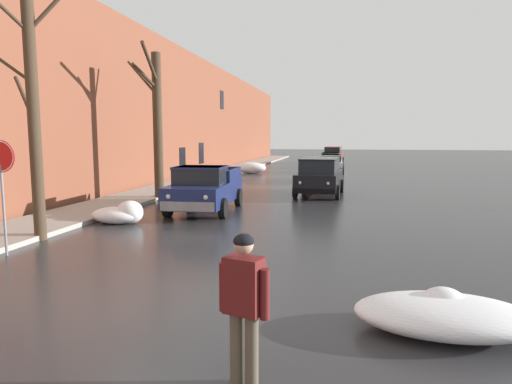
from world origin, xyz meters
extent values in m
plane|color=#2B2B2D|center=(0.00, 0.00, 0.00)|extent=(200.00, 200.00, 0.00)
cube|color=gray|center=(-6.15, 18.00, 0.07)|extent=(2.57, 80.00, 0.14)
cube|color=brown|center=(-7.94, 18.00, 4.40)|extent=(0.60, 80.00, 8.79)
cube|color=black|center=(-7.65, 26.08, 1.60)|extent=(0.08, 1.10, 1.60)
cube|color=black|center=(-7.65, 22.03, 1.33)|extent=(0.08, 1.10, 1.60)
cube|color=black|center=(-7.65, 32.04, 6.10)|extent=(0.08, 1.10, 1.60)
ellipsoid|color=white|center=(-4.07, 6.47, 0.27)|extent=(1.64, 0.99, 0.54)
ellipsoid|color=white|center=(-4.43, 6.49, 0.23)|extent=(0.56, 0.47, 0.47)
ellipsoid|color=white|center=(-3.60, 6.55, 0.38)|extent=(0.91, 0.76, 0.76)
ellipsoid|color=white|center=(4.73, -0.16, 0.26)|extent=(2.57, 1.46, 0.52)
ellipsoid|color=white|center=(4.62, 0.08, 0.23)|extent=(0.56, 0.47, 0.47)
ellipsoid|color=white|center=(4.74, 0.02, 0.31)|extent=(0.74, 0.61, 0.61)
ellipsoid|color=white|center=(-4.04, 27.41, 0.43)|extent=(2.44, 1.17, 0.87)
ellipsoid|color=white|center=(-4.22, 27.31, 0.27)|extent=(0.65, 0.54, 0.54)
ellipsoid|color=white|center=(-3.87, 27.26, 0.32)|extent=(0.77, 0.64, 0.64)
cylinder|color=#423323|center=(-4.92, 3.91, 3.44)|extent=(0.32, 0.32, 6.88)
cylinder|color=#423323|center=(-4.42, 4.10, 6.14)|extent=(1.12, 0.51, 1.24)
cylinder|color=#423323|center=(-5.39, 4.20, 3.86)|extent=(1.06, 0.70, 1.30)
cylinder|color=#423323|center=(-4.92, 11.93, 3.23)|extent=(0.41, 0.41, 6.47)
cylinder|color=#423323|center=(-4.73, 10.87, 5.86)|extent=(0.53, 2.21, 1.34)
cylinder|color=#423323|center=(-5.18, 11.33, 5.37)|extent=(0.69, 1.34, 1.02)
cylinder|color=#423323|center=(-5.63, 12.05, 5.40)|extent=(1.52, 0.36, 1.59)
cube|color=navy|center=(-1.94, 9.43, 0.74)|extent=(2.20, 4.90, 0.76)
cube|color=black|center=(-1.90, 8.76, 1.44)|extent=(1.80, 1.62, 0.64)
cube|color=navy|center=(-1.90, 8.76, 1.72)|extent=(1.84, 1.67, 0.08)
cube|color=navy|center=(-1.06, 10.44, 1.34)|extent=(0.22, 2.31, 0.44)
cube|color=navy|center=(-2.92, 10.34, 1.34)|extent=(0.22, 2.31, 0.44)
cube|color=navy|center=(-2.06, 11.78, 1.34)|extent=(1.86, 0.19, 0.44)
cube|color=#B7B7BC|center=(-1.82, 7.09, 0.54)|extent=(1.87, 0.21, 0.32)
sphere|color=white|center=(-1.18, 7.09, 0.86)|extent=(0.16, 0.16, 0.16)
sphere|color=white|center=(-2.45, 7.02, 0.86)|extent=(0.16, 0.16, 0.16)
cylinder|color=black|center=(-0.87, 8.04, 0.36)|extent=(0.26, 0.73, 0.72)
cylinder|color=black|center=(-2.86, 7.94, 0.36)|extent=(0.26, 0.73, 0.72)
cylinder|color=black|center=(-1.01, 10.92, 0.36)|extent=(0.26, 0.73, 0.72)
cylinder|color=black|center=(-3.01, 10.82, 0.36)|extent=(0.26, 0.73, 0.72)
cube|color=black|center=(2.06, 15.01, 0.74)|extent=(2.14, 4.57, 0.80)
cube|color=black|center=(2.06, 15.05, 1.48)|extent=(1.80, 3.22, 0.68)
cube|color=black|center=(2.06, 15.05, 1.79)|extent=(1.84, 3.28, 0.06)
cube|color=black|center=(1.93, 12.82, 0.46)|extent=(1.86, 0.22, 0.22)
cube|color=black|center=(2.18, 17.19, 0.46)|extent=(1.86, 0.22, 0.22)
cylinder|color=black|center=(2.94, 13.57, 0.34)|extent=(0.22, 0.69, 0.68)
cylinder|color=black|center=(1.01, 13.68, 0.34)|extent=(0.22, 0.69, 0.68)
cylinder|color=black|center=(3.10, 16.34, 0.34)|extent=(0.22, 0.69, 0.68)
cylinder|color=black|center=(1.17, 16.45, 0.34)|extent=(0.22, 0.69, 0.68)
sphere|color=silver|center=(2.55, 12.76, 0.82)|extent=(0.14, 0.14, 0.14)
sphere|color=silver|center=(1.32, 12.83, 0.82)|extent=(0.14, 0.14, 0.14)
cube|color=maroon|center=(1.61, 21.96, 0.60)|extent=(2.09, 4.26, 0.60)
cube|color=black|center=(1.60, 22.17, 1.16)|extent=(1.68, 2.26, 0.52)
cube|color=maroon|center=(1.60, 22.17, 1.39)|extent=(1.72, 2.31, 0.06)
cube|color=black|center=(1.78, 19.95, 0.42)|extent=(1.73, 0.26, 0.22)
cube|color=black|center=(1.45, 23.97, 0.42)|extent=(1.73, 0.26, 0.22)
cylinder|color=black|center=(2.61, 20.76, 0.30)|extent=(0.23, 0.61, 0.60)
cylinder|color=black|center=(0.82, 20.61, 0.30)|extent=(0.23, 0.61, 0.60)
cylinder|color=black|center=(2.40, 23.31, 0.30)|extent=(0.23, 0.61, 0.60)
cylinder|color=black|center=(0.61, 23.16, 0.30)|extent=(0.23, 0.61, 0.60)
sphere|color=silver|center=(2.35, 19.97, 0.68)|extent=(0.14, 0.14, 0.14)
sphere|color=silver|center=(1.21, 19.88, 0.68)|extent=(0.14, 0.14, 0.14)
cube|color=silver|center=(2.14, 29.25, 0.60)|extent=(1.83, 3.90, 0.60)
cube|color=black|center=(2.14, 29.44, 1.16)|extent=(1.55, 2.04, 0.52)
cube|color=silver|center=(2.14, 29.44, 1.39)|extent=(1.58, 2.08, 0.06)
cube|color=slate|center=(2.18, 27.36, 0.42)|extent=(1.72, 0.15, 0.22)
cube|color=slate|center=(2.10, 31.13, 0.42)|extent=(1.72, 0.15, 0.22)
cylinder|color=black|center=(3.06, 28.07, 0.30)|extent=(0.19, 0.60, 0.60)
cylinder|color=black|center=(1.27, 28.03, 0.30)|extent=(0.19, 0.60, 0.60)
cylinder|color=black|center=(3.01, 30.46, 0.30)|extent=(0.19, 0.60, 0.60)
cylinder|color=black|center=(1.22, 30.43, 0.30)|extent=(0.19, 0.60, 0.60)
sphere|color=silver|center=(2.75, 27.34, 0.68)|extent=(0.14, 0.14, 0.14)
sphere|color=silver|center=(1.61, 27.32, 0.68)|extent=(0.14, 0.14, 0.14)
cube|color=#1E5633|center=(1.92, 35.01, 0.60)|extent=(2.08, 4.43, 0.60)
cube|color=black|center=(1.94, 35.23, 1.16)|extent=(1.69, 2.34, 0.52)
cube|color=#1E5633|center=(1.94, 35.23, 1.39)|extent=(1.73, 2.39, 0.06)
cube|color=black|center=(1.78, 32.91, 0.42)|extent=(1.76, 0.24, 0.22)
cube|color=black|center=(2.07, 37.11, 0.42)|extent=(1.76, 0.24, 0.22)
cylinder|color=black|center=(2.74, 33.62, 0.30)|extent=(0.22, 0.61, 0.60)
cylinder|color=black|center=(0.92, 33.74, 0.30)|extent=(0.22, 0.61, 0.60)
cylinder|color=black|center=(2.93, 36.28, 0.30)|extent=(0.22, 0.61, 0.60)
cylinder|color=black|center=(1.11, 36.41, 0.30)|extent=(0.22, 0.61, 0.60)
sphere|color=silver|center=(2.35, 32.84, 0.68)|extent=(0.14, 0.14, 0.14)
sphere|color=silver|center=(1.20, 32.92, 0.68)|extent=(0.14, 0.14, 0.14)
cube|color=red|center=(1.93, 41.74, 0.74)|extent=(2.09, 4.60, 0.80)
cube|color=black|center=(1.94, 41.79, 1.48)|extent=(1.76, 3.24, 0.68)
cube|color=red|center=(1.94, 41.79, 1.79)|extent=(1.80, 3.30, 0.06)
cube|color=#520B0B|center=(1.80, 39.55, 0.46)|extent=(1.79, 0.23, 0.22)
cube|color=#520B0B|center=(2.07, 43.94, 0.46)|extent=(1.79, 0.23, 0.22)
cylinder|color=black|center=(2.78, 40.30, 0.34)|extent=(0.22, 0.69, 0.68)
cylinder|color=black|center=(0.92, 40.41, 0.34)|extent=(0.22, 0.69, 0.68)
cylinder|color=black|center=(2.95, 43.08, 0.34)|extent=(0.22, 0.69, 0.68)
cylinder|color=black|center=(1.09, 43.19, 0.34)|extent=(0.22, 0.69, 0.68)
sphere|color=silver|center=(2.39, 39.48, 0.82)|extent=(0.14, 0.14, 0.14)
sphere|color=silver|center=(1.21, 39.56, 0.82)|extent=(0.14, 0.14, 0.14)
cylinder|color=brown|center=(2.11, -2.05, 0.43)|extent=(0.19, 0.19, 0.86)
cylinder|color=brown|center=(2.30, -2.11, 0.43)|extent=(0.19, 0.19, 0.86)
cube|color=#5B1919|center=(2.20, -2.08, 1.18)|extent=(0.48, 0.37, 0.64)
cylinder|color=#5B1919|center=(1.96, -2.00, 1.12)|extent=(0.14, 0.14, 0.56)
cylinder|color=#5B1919|center=(2.45, -2.15, 1.12)|extent=(0.14, 0.14, 0.56)
sphere|color=tan|center=(2.20, -2.08, 1.64)|extent=(0.22, 0.22, 0.22)
ellipsoid|color=black|center=(2.20, -2.08, 1.68)|extent=(0.23, 0.23, 0.17)
cylinder|color=beige|center=(2.41, -1.95, 1.20)|extent=(0.10, 0.10, 0.11)
cylinder|color=silver|center=(2.41, -1.95, 1.26)|extent=(0.11, 0.11, 0.02)
cylinder|color=gold|center=(-3.83, 9.66, 0.28)|extent=(0.22, 0.22, 0.55)
sphere|color=gold|center=(-3.83, 9.66, 0.61)|extent=(0.21, 0.21, 0.21)
cylinder|color=gold|center=(-3.99, 9.66, 0.30)|extent=(0.10, 0.09, 0.09)
cylinder|color=gold|center=(-3.67, 9.66, 0.30)|extent=(0.10, 0.09, 0.09)
cylinder|color=slate|center=(-4.61, 2.28, 1.09)|extent=(0.06, 0.06, 2.18)
cylinder|color=red|center=(-4.61, 2.28, 2.37)|extent=(0.76, 0.05, 0.76)
torus|color=white|center=(-4.61, 2.28, 2.37)|extent=(0.74, 0.06, 0.74)
camera|label=1|loc=(3.28, -6.72, 2.80)|focal=31.30mm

